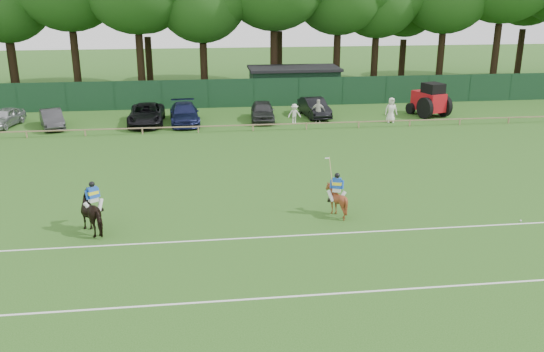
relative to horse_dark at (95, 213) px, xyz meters
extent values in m
plane|color=#1E4C14|center=(7.49, -0.54, -0.87)|extent=(160.00, 160.00, 0.00)
imported|color=black|center=(0.00, 0.00, 0.00)|extent=(1.96, 2.24, 1.75)
imported|color=maroon|center=(10.74, 0.56, -0.15)|extent=(1.55, 1.63, 1.45)
imported|color=#A8A9AD|center=(-10.06, 21.31, -0.18)|extent=(2.48, 4.33, 1.39)
imported|color=#303033|center=(-6.39, 20.35, -0.18)|extent=(2.74, 4.44, 1.38)
imported|color=black|center=(0.56, 20.62, -0.09)|extent=(2.63, 5.64, 1.56)
imported|color=#13183D|center=(3.46, 20.56, -0.10)|extent=(2.51, 5.45, 1.54)
imported|color=#303133|center=(9.57, 20.80, -0.10)|extent=(2.16, 4.64, 1.54)
imported|color=black|center=(13.93, 21.74, -0.11)|extent=(2.14, 4.77, 1.52)
imported|color=silver|center=(11.88, 19.32, -0.09)|extent=(1.05, 0.65, 1.57)
imported|color=beige|center=(13.82, 19.75, 0.03)|extent=(1.13, 0.67, 1.81)
imported|color=white|center=(19.47, 18.95, 0.10)|extent=(1.00, 0.69, 1.94)
cube|color=silver|center=(0.00, 0.00, 0.60)|extent=(0.44, 0.42, 0.18)
cube|color=blue|center=(0.00, 0.00, 0.92)|extent=(0.50, 0.48, 0.51)
cube|color=yellow|center=(0.00, 0.00, 0.90)|extent=(0.52, 0.48, 0.18)
sphere|color=black|center=(0.00, 0.00, 1.29)|extent=(0.25, 0.25, 0.25)
cylinder|color=silver|center=(0.24, 0.11, 0.30)|extent=(0.34, 0.48, 0.59)
cylinder|color=silver|center=(-0.18, -0.19, 0.30)|extent=(0.49, 0.23, 0.59)
cube|color=silver|center=(10.74, 0.56, 0.36)|extent=(0.43, 0.37, 0.18)
cube|color=blue|center=(10.74, 0.56, 0.68)|extent=(0.48, 0.42, 0.51)
cube|color=yellow|center=(10.74, 0.56, 0.66)|extent=(0.50, 0.42, 0.18)
sphere|color=black|center=(10.74, 0.56, 1.05)|extent=(0.25, 0.25, 0.25)
cylinder|color=silver|center=(10.97, 0.43, 0.06)|extent=(0.46, 0.29, 0.59)
cylinder|color=silver|center=(10.48, 0.61, 0.06)|extent=(0.39, 0.44, 0.59)
cylinder|color=tan|center=(10.48, 0.71, 1.23)|extent=(0.08, 0.63, 1.17)
sphere|color=silver|center=(18.85, -1.30, -0.83)|extent=(0.09, 0.09, 0.09)
cube|color=silver|center=(7.49, -6.54, -0.87)|extent=(60.00, 0.10, 0.01)
cube|color=silver|center=(7.49, -1.54, -0.87)|extent=(60.00, 0.10, 0.01)
cube|color=#997F5B|center=(7.49, 17.46, -0.42)|extent=(62.00, 0.08, 0.08)
cube|color=#14351E|center=(7.49, 26.46, 0.38)|extent=(92.00, 0.04, 2.50)
cube|color=#14331E|center=(13.49, 29.46, 0.53)|extent=(8.00, 4.00, 2.80)
cube|color=black|center=(13.49, 29.46, 2.05)|extent=(8.40, 4.40, 0.24)
cube|color=#B41018|center=(23.29, 20.96, 0.33)|extent=(2.24, 3.06, 1.49)
cube|color=black|center=(23.42, 20.53, 1.35)|extent=(1.75, 1.83, 1.03)
cylinder|color=black|center=(22.60, 19.91, -0.02)|extent=(0.84, 1.74, 1.71)
cylinder|color=black|center=(24.45, 20.49, -0.02)|extent=(0.84, 1.74, 1.71)
cylinder|color=black|center=(22.13, 21.79, -0.42)|extent=(0.60, 0.97, 0.91)
cylinder|color=black|center=(23.76, 22.31, -0.42)|extent=(0.60, 0.97, 0.91)
camera|label=1|loc=(4.65, -23.72, 9.19)|focal=38.00mm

